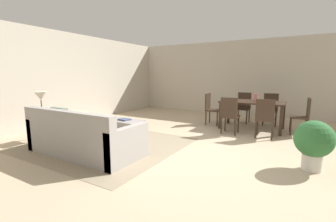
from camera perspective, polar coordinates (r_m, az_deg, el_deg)
The scene contains 18 objects.
ground_plane at distance 4.27m, azimuth 6.40°, elevation -11.00°, with size 10.80×10.80×0.00m, color tan.
wall_back at distance 8.83m, azimuth 20.03°, elevation 7.77°, with size 9.00×0.12×2.70m, color #BCB2A0.
wall_left at distance 7.40m, azimuth -25.50°, elevation 7.31°, with size 0.12×11.00×2.70m, color #BCB2A0.
area_rug at distance 5.04m, azimuth -14.97°, elevation -8.05°, with size 3.00×2.80×0.01m, color gray.
couch at distance 4.54m, azimuth -20.39°, elevation -6.45°, with size 2.20×0.97×0.86m.
ottoman_table at distance 5.41m, azimuth -11.07°, elevation -4.15°, with size 0.95×0.49×0.43m.
side_table at distance 5.68m, azimuth -28.81°, elevation -2.29°, with size 0.40×0.40×0.58m.
table_lamp at distance 5.61m, azimuth -29.22°, elevation 3.06°, with size 0.26×0.26×0.53m.
dining_table at distance 6.54m, azimuth 20.37°, elevation 1.49°, with size 1.61×0.92×0.76m.
dining_chair_near_left at distance 5.81m, azimuth 15.16°, elevation -0.60°, with size 0.41×0.41×0.92m.
dining_chair_near_right at distance 5.68m, azimuth 23.09°, elevation -1.22°, with size 0.42×0.42×0.92m.
dining_chair_far_left at distance 7.43m, azimuth 18.34°, elevation 1.30°, with size 0.41×0.41×0.92m.
dining_chair_far_right at distance 7.33m, azimuth 24.23°, elevation 0.86°, with size 0.42×0.42×0.92m.
dining_chair_head_east at distance 6.45m, azimuth 30.76°, elevation -0.63°, with size 0.43×0.43×0.92m.
dining_chair_head_west at distance 6.86m, azimuth 10.65°, elevation 0.99°, with size 0.41×0.41×0.92m.
vase_centerpiece at distance 6.50m, azimuth 21.09°, elevation 3.19°, with size 0.10×0.10×0.21m, color #B26659.
book_on_ottoman at distance 5.35m, azimuth -10.83°, elevation -2.09°, with size 0.26×0.20×0.03m, color #3F4C72.
potted_plant at distance 4.13m, azimuth 32.65°, elevation -6.40°, with size 0.56×0.56×0.78m.
Camera 1 is at (1.61, -3.68, 1.46)m, focal length 24.37 mm.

